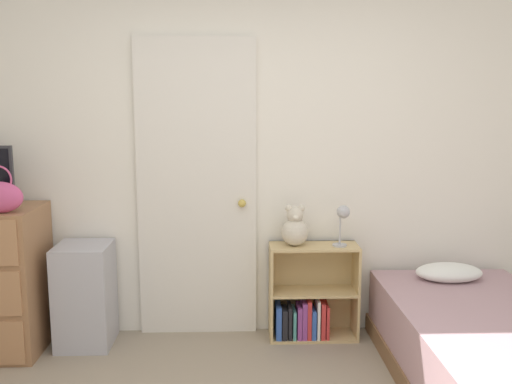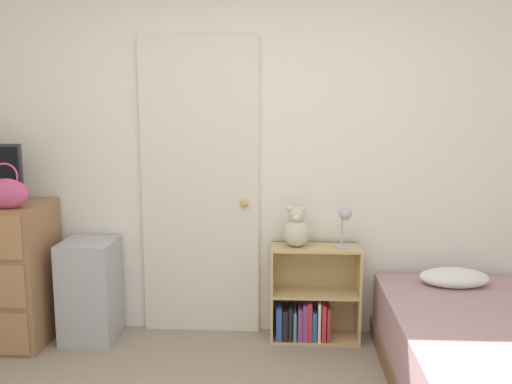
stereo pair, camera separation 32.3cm
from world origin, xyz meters
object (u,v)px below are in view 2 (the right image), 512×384
object	(u,v)px
teddy_bear	(296,229)
desk_lamp	(345,219)
bookshelf	(310,304)
bed	(485,361)
handbag	(6,193)
storage_bin	(90,290)

from	to	relation	value
teddy_bear	desk_lamp	bearing A→B (deg)	-6.38
bookshelf	bed	distance (m)	1.21
handbag	bed	bearing A→B (deg)	-9.00
handbag	bookshelf	xyz separation A→B (m)	(1.96, 0.31, -0.82)
handbag	teddy_bear	bearing A→B (deg)	9.52
bookshelf	bed	xyz separation A→B (m)	(0.94, -0.77, -0.02)
bookshelf	teddy_bear	size ratio (longest dim) A/B	2.34
handbag	desk_lamp	distance (m)	2.20
handbag	storage_bin	world-z (taller)	handbag
handbag	teddy_bear	distance (m)	1.90
handbag	bed	size ratio (longest dim) A/B	0.16
bookshelf	desk_lamp	xyz separation A→B (m)	(0.22, -0.04, 0.62)
handbag	desk_lamp	world-z (taller)	handbag
handbag	teddy_bear	size ratio (longest dim) A/B	1.04
handbag	bed	xyz separation A→B (m)	(2.89, -0.46, -0.84)
handbag	bookshelf	distance (m)	2.15
bookshelf	teddy_bear	world-z (taller)	teddy_bear
storage_bin	bookshelf	xyz separation A→B (m)	(1.53, 0.07, -0.10)
desk_lamp	bed	bearing A→B (deg)	-45.66
teddy_bear	desk_lamp	xyz separation A→B (m)	(0.32, -0.04, 0.08)
desk_lamp	bed	xyz separation A→B (m)	(0.72, -0.73, -0.64)
bookshelf	teddy_bear	bearing A→B (deg)	-178.69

